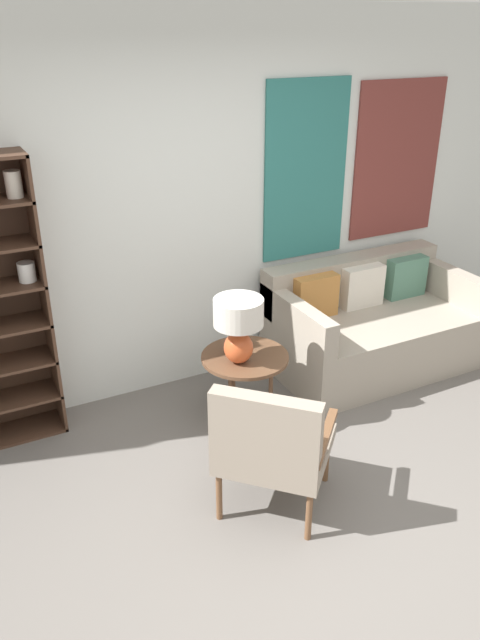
{
  "coord_description": "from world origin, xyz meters",
  "views": [
    {
      "loc": [
        -1.55,
        -2.0,
        2.56
      ],
      "look_at": [
        0.03,
        1.08,
        0.9
      ],
      "focal_mm": 35.0,
      "sensor_mm": 36.0,
      "label": 1
    }
  ],
  "objects_px": {
    "couch": "(370,327)",
    "side_table": "(245,361)",
    "armchair": "(271,443)",
    "table_lamp": "(238,323)"
  },
  "relations": [
    {
      "from": "couch",
      "to": "table_lamp",
      "type": "distance_m",
      "value": 1.48
    },
    {
      "from": "table_lamp",
      "to": "side_table",
      "type": "bearing_deg",
      "value": 35.91
    },
    {
      "from": "table_lamp",
      "to": "couch",
      "type": "bearing_deg",
      "value": 13.47
    },
    {
      "from": "armchair",
      "to": "side_table",
      "type": "xyz_separation_m",
      "value": [
        0.3,
        0.89,
        -0.01
      ]
    },
    {
      "from": "couch",
      "to": "table_lamp",
      "type": "relative_size",
      "value": 3.56
    },
    {
      "from": "couch",
      "to": "armchair",
      "type": "bearing_deg",
      "value": -143.93
    },
    {
      "from": "couch",
      "to": "side_table",
      "type": "xyz_separation_m",
      "value": [
        -1.29,
        -0.27,
        0.14
      ]
    },
    {
      "from": "armchair",
      "to": "couch",
      "type": "height_order",
      "value": "armchair"
    },
    {
      "from": "couch",
      "to": "side_table",
      "type": "distance_m",
      "value": 1.33
    },
    {
      "from": "armchair",
      "to": "couch",
      "type": "distance_m",
      "value": 1.97
    }
  ]
}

